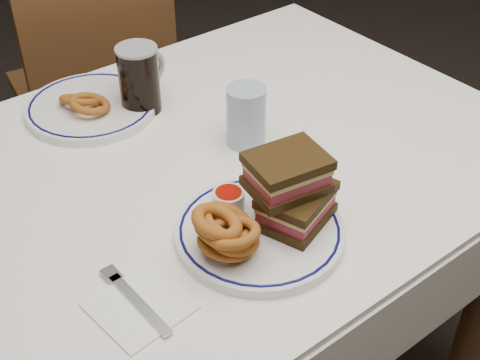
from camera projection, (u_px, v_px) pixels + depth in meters
dining_table at (197, 209)px, 1.27m from camera, size 1.27×0.87×0.75m
chair_far at (96, 83)px, 1.96m from camera, size 0.48×0.48×0.91m
main_plate at (259, 232)px, 1.05m from camera, size 0.27×0.27×0.02m
reuben_sandwich at (292, 189)px, 1.03m from camera, size 0.14×0.13×0.12m
onion_rings_main at (227, 232)px, 0.99m from camera, size 0.12×0.12×0.11m
ketchup_ramekin at (229, 199)px, 1.08m from camera, size 0.05×0.05×0.03m
beer_mug at (140, 78)px, 1.32m from camera, size 0.12×0.08×0.14m
water_glass at (246, 116)px, 1.23m from camera, size 0.07×0.07×0.12m
far_plate at (91, 107)px, 1.35m from camera, size 0.26×0.26×0.02m
onion_rings_far at (85, 102)px, 1.33m from camera, size 0.09×0.12×0.06m
napkin_fork at (139, 304)px, 0.94m from camera, size 0.14×0.16×0.01m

